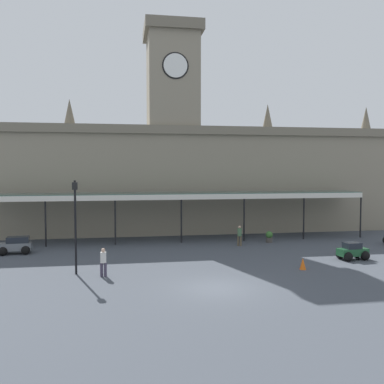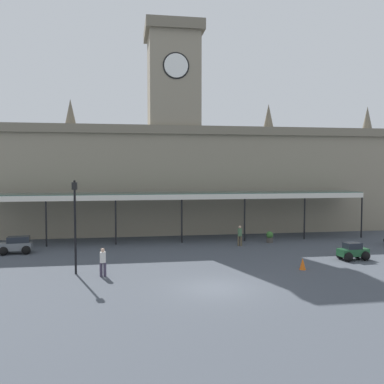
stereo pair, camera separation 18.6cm
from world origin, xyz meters
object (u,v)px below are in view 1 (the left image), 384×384
(planter_near_kerb, at_px, (269,237))
(pedestrian_near_entrance, at_px, (240,235))
(car_grey_estate, at_px, (16,246))
(traffic_cone, at_px, (303,264))
(pedestrian_beside_cars, at_px, (103,261))
(victorian_lamppost, at_px, (75,217))
(car_green_sedan, at_px, (352,252))

(planter_near_kerb, bearing_deg, pedestrian_near_entrance, -158.75)
(car_grey_estate, relative_size, traffic_cone, 3.19)
(pedestrian_near_entrance, height_order, planter_near_kerb, pedestrian_near_entrance)
(pedestrian_beside_cars, relative_size, planter_near_kerb, 1.74)
(pedestrian_near_entrance, relative_size, pedestrian_beside_cars, 1.00)
(victorian_lamppost, height_order, traffic_cone, victorian_lamppost)
(traffic_cone, bearing_deg, pedestrian_near_entrance, 101.87)
(car_grey_estate, xyz_separation_m, traffic_cone, (18.92, -7.92, -0.20))
(car_grey_estate, height_order, planter_near_kerb, car_grey_estate)
(car_grey_estate, distance_m, pedestrian_near_entrance, 17.19)
(car_grey_estate, bearing_deg, car_green_sedan, -13.82)
(traffic_cone, distance_m, planter_near_kerb, 9.47)
(car_green_sedan, height_order, pedestrian_beside_cars, pedestrian_beside_cars)
(victorian_lamppost, relative_size, planter_near_kerb, 5.86)
(traffic_cone, bearing_deg, pedestrian_beside_cars, 178.56)
(car_green_sedan, xyz_separation_m, car_grey_estate, (-23.55, 5.79, 0.06))
(car_grey_estate, bearing_deg, victorian_lamppost, -53.17)
(pedestrian_beside_cars, bearing_deg, planter_near_kerb, 34.05)
(pedestrian_near_entrance, relative_size, victorian_lamppost, 0.30)
(car_green_sedan, relative_size, traffic_cone, 2.92)
(planter_near_kerb, bearing_deg, traffic_cone, -97.43)
(planter_near_kerb, bearing_deg, pedestrian_beside_cars, -145.95)
(planter_near_kerb, bearing_deg, victorian_lamppost, -151.36)
(car_grey_estate, xyz_separation_m, pedestrian_beside_cars, (6.71, -7.62, 0.34))
(pedestrian_near_entrance, bearing_deg, pedestrian_beside_cars, -142.88)
(car_green_sedan, height_order, pedestrian_near_entrance, pedestrian_near_entrance)
(car_green_sedan, relative_size, victorian_lamppost, 0.38)
(car_grey_estate, distance_m, planter_near_kerb, 20.20)
(car_green_sedan, bearing_deg, car_grey_estate, 166.18)
(car_grey_estate, height_order, pedestrian_near_entrance, pedestrian_near_entrance)
(pedestrian_near_entrance, bearing_deg, car_green_sedan, -43.83)
(pedestrian_near_entrance, xyz_separation_m, traffic_cone, (1.73, -8.24, -0.55))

